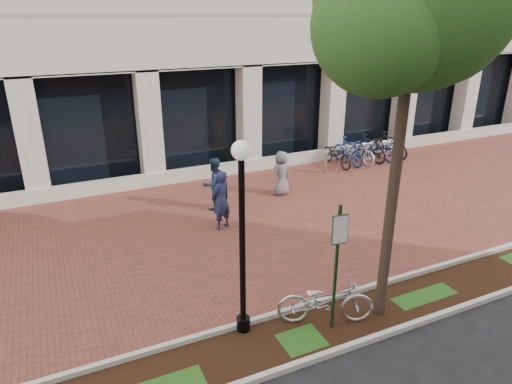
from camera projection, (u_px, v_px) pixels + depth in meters
name	position (u px, v px, depth m)	size (l,w,h in m)	color
ground	(254.00, 222.00, 14.20)	(120.00, 120.00, 0.00)	black
brick_plaza	(254.00, 222.00, 14.19)	(40.00, 9.00, 0.01)	brown
planting_strip	(357.00, 317.00, 9.76)	(40.00, 1.50, 0.01)	black
curb_plaza_side	(337.00, 297.00, 10.38)	(40.00, 0.12, 0.12)	beige
curb_street_side	(380.00, 336.00, 9.11)	(40.00, 0.12, 0.12)	beige
parking_sign	(337.00, 254.00, 8.81)	(0.34, 0.07, 2.77)	#153A16
lamppost	(242.00, 230.00, 8.55)	(0.36, 0.36, 4.02)	black
street_tree	(417.00, 1.00, 7.65)	(4.18, 3.49, 8.24)	#433426
locked_bicycle	(325.00, 300.00, 9.44)	(0.70, 2.01, 1.06)	silver
pedestrian_left	(221.00, 200.00, 13.48)	(0.66, 0.44, 1.82)	#1F264F
pedestrian_mid	(214.00, 184.00, 14.85)	(0.85, 0.67, 1.76)	#1B2B45
pedestrian_right	(281.00, 173.00, 16.08)	(0.78, 0.51, 1.59)	slate
bollard	(326.00, 162.00, 18.33)	(0.12, 0.12, 0.95)	#BCBDC1
bike_rack_cluster	(363.00, 150.00, 19.73)	(3.62, 2.10, 1.16)	black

